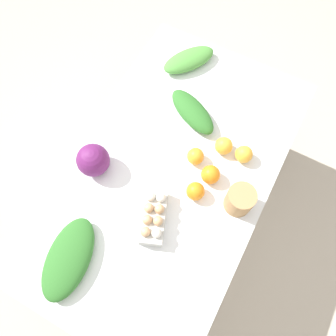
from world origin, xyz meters
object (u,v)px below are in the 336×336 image
object	(u,v)px
paper_bag	(240,200)
orange_2	(244,154)
greens_bunch_scallion	(189,60)
orange_0	(211,175)
greens_bunch_beet_tops	(192,112)
orange_3	(195,156)
cabbage_purple	(93,160)
orange_1	(195,191)
orange_4	(224,146)
egg_carton	(154,216)
greens_bunch_dandelion	(69,258)

from	to	relation	value
paper_bag	orange_2	size ratio (longest dim) A/B	1.61
greens_bunch_scallion	orange_0	xyz separation A→B (m)	(-0.51, -0.36, 0.01)
greens_bunch_beet_tops	greens_bunch_scallion	world-z (taller)	greens_bunch_beet_tops
orange_2	greens_bunch_scallion	bearing A→B (deg)	51.89
orange_0	orange_2	bearing A→B (deg)	-29.01
orange_3	cabbage_purple	bearing A→B (deg)	122.91
orange_1	orange_4	world-z (taller)	orange_4
orange_1	orange_4	size ratio (longest dim) A/B	0.99
cabbage_purple	greens_bunch_beet_tops	world-z (taller)	cabbage_purple
orange_3	orange_0	bearing A→B (deg)	-116.74
orange_1	orange_0	bearing A→B (deg)	-13.56
paper_bag	orange_1	xyz separation A→B (m)	(-0.04, 0.18, -0.02)
orange_2	orange_0	bearing A→B (deg)	150.99
egg_carton	paper_bag	world-z (taller)	paper_bag
egg_carton	orange_3	world-z (taller)	egg_carton
orange_0	orange_1	distance (m)	0.10
egg_carton	greens_bunch_beet_tops	bearing A→B (deg)	-12.80
greens_bunch_beet_tops	orange_2	distance (m)	0.31
orange_4	egg_carton	bearing A→B (deg)	164.76
greens_bunch_scallion	cabbage_purple	bearing A→B (deg)	171.88
paper_bag	orange_0	bearing A→B (deg)	70.83
cabbage_purple	paper_bag	size ratio (longest dim) A/B	1.14
greens_bunch_beet_tops	orange_2	bearing A→B (deg)	-106.51
greens_bunch_dandelion	greens_bunch_beet_tops	bearing A→B (deg)	-8.50
greens_bunch_beet_tops	greens_bunch_scallion	bearing A→B (deg)	30.09
orange_2	orange_4	size ratio (longest dim) A/B	0.98
orange_0	orange_4	size ratio (longest dim) A/B	1.03
orange_1	orange_4	distance (m)	0.25
orange_0	orange_1	size ratio (longest dim) A/B	1.05
cabbage_purple	orange_1	size ratio (longest dim) A/B	1.81
egg_carton	orange_4	distance (m)	0.44
greens_bunch_dandelion	orange_0	xyz separation A→B (m)	(0.57, -0.33, 0.00)
orange_2	paper_bag	bearing A→B (deg)	-162.50
cabbage_purple	orange_4	distance (m)	0.57
greens_bunch_dandelion	orange_0	distance (m)	0.66
greens_bunch_scallion	orange_1	bearing A→B (deg)	-150.72
paper_bag	orange_1	distance (m)	0.18
orange_3	egg_carton	bearing A→B (deg)	174.93
greens_bunch_scallion	orange_4	bearing A→B (deg)	-135.20
paper_bag	orange_1	world-z (taller)	paper_bag
greens_bunch_beet_tops	orange_0	size ratio (longest dim) A/B	3.44
orange_2	greens_bunch_beet_tops	bearing A→B (deg)	73.49
greens_bunch_beet_tops	orange_1	world-z (taller)	orange_1
paper_bag	orange_4	size ratio (longest dim) A/B	1.57
orange_1	cabbage_purple	bearing A→B (deg)	101.98
cabbage_purple	orange_1	distance (m)	0.45
orange_1	orange_2	distance (m)	0.28
paper_bag	orange_1	size ratio (longest dim) A/B	1.59
orange_0	greens_bunch_dandelion	bearing A→B (deg)	149.93
cabbage_purple	orange_0	bearing A→B (deg)	-67.69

